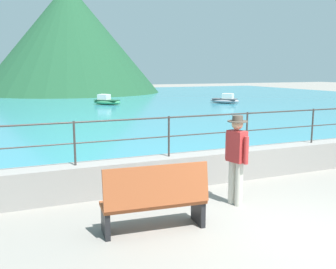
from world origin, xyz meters
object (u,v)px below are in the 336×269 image
boat_0 (225,100)px  person_walking (236,156)px  bench_main (155,198)px  boat_3 (106,101)px

boat_0 → person_walking: bearing=-120.8°
bench_main → person_walking: person_walking is taller
person_walking → boat_3: (2.62, 21.48, -0.65)m
bench_main → boat_0: size_ratio=0.75×
bench_main → boat_3: size_ratio=0.76×
boat_3 → person_walking: bearing=-97.0°
boat_0 → boat_3: same height
person_walking → boat_0: person_walking is taller
person_walking → boat_3: person_walking is taller
boat_0 → boat_3: size_ratio=1.01×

